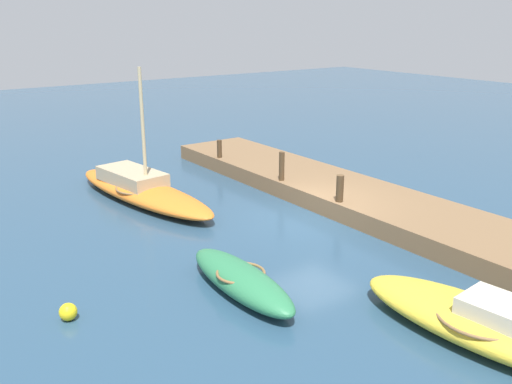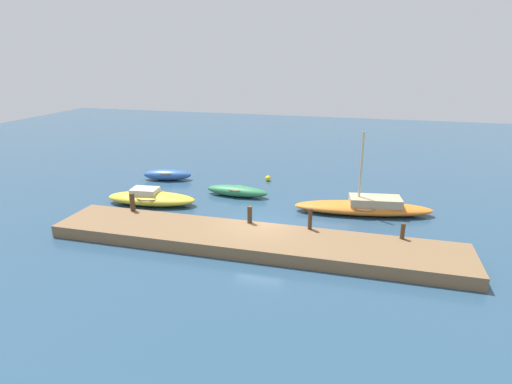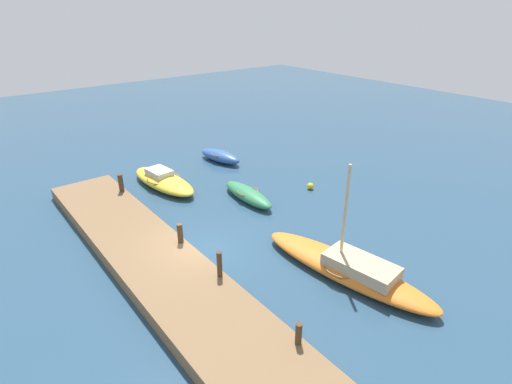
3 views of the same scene
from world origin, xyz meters
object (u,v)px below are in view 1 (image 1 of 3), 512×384
rowboat_green (241,280)px  marker_buoy (68,312)px  sailboat_orange (141,189)px  mooring_post_mid_west (340,188)px  mooring_post_mid_east (282,166)px  mooring_post_east (219,149)px  motorboat_yellow (484,323)px

rowboat_green → marker_buoy: 3.94m
sailboat_orange → marker_buoy: sailboat_orange is taller
mooring_post_mid_west → mooring_post_mid_east: (3.05, 0.00, 0.09)m
sailboat_orange → rowboat_green: 8.09m
mooring_post_mid_east → mooring_post_east: (4.29, 0.00, -0.15)m
sailboat_orange → mooring_post_mid_east: 5.16m
mooring_post_east → mooring_post_mid_east: bearing=180.0°
rowboat_green → mooring_post_mid_east: bearing=-43.0°
mooring_post_mid_west → marker_buoy: size_ratio=2.26×
motorboat_yellow → mooring_post_east: bearing=-16.6°
marker_buoy → mooring_post_mid_west: bearing=-82.1°
motorboat_yellow → mooring_post_mid_west: (7.01, -2.65, 0.63)m
mooring_post_mid_east → rowboat_green: bearing=134.8°
marker_buoy → mooring_post_mid_east: bearing=-65.0°
sailboat_orange → rowboat_green: bearing=164.3°
sailboat_orange → motorboat_yellow: sailboat_orange is taller
sailboat_orange → mooring_post_mid_west: sailboat_orange is taller
motorboat_yellow → mooring_post_east: size_ratio=7.47×
mooring_post_east → marker_buoy: mooring_post_east is taller
mooring_post_mid_west → marker_buoy: 9.40m
motorboat_yellow → mooring_post_mid_east: size_ratio=5.34×
sailboat_orange → mooring_post_mid_west: (-5.59, -4.43, 0.62)m
rowboat_green → mooring_post_east: size_ratio=5.44×
sailboat_orange → mooring_post_east: 4.79m
mooring_post_mid_east → marker_buoy: bearing=115.0°
mooring_post_mid_west → rowboat_green: bearing=113.8°
mooring_post_mid_west → mooring_post_east: mooring_post_mid_west is taller
mooring_post_mid_west → sailboat_orange: bearing=38.4°
motorboat_yellow → sailboat_orange: bearing=1.9°
sailboat_orange → marker_buoy: size_ratio=20.28×
rowboat_green → mooring_post_east: (9.76, -5.51, 0.63)m
motorboat_yellow → mooring_post_mid_west: bearing=-26.8°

